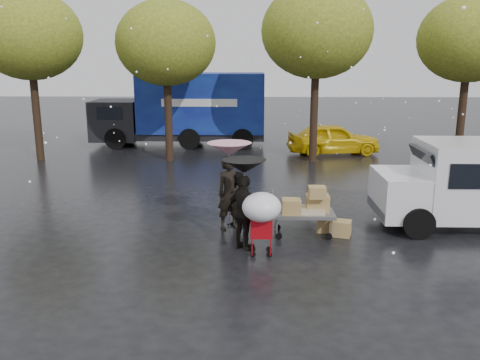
{
  "coord_description": "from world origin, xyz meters",
  "views": [
    {
      "loc": [
        -0.03,
        -10.92,
        4.27
      ],
      "look_at": [
        -0.32,
        1.0,
        1.36
      ],
      "focal_mm": 38.0,
      "sensor_mm": 36.0,
      "label": 1
    }
  ],
  "objects_px": {
    "vendor_cart": "(307,207)",
    "yellow_taxi": "(333,139)",
    "person_pink": "(230,193)",
    "blue_truck": "(185,110)",
    "person_black": "(244,213)",
    "shopping_cart": "(262,211)"
  },
  "relations": [
    {
      "from": "person_pink",
      "to": "yellow_taxi",
      "type": "relative_size",
      "value": 0.46
    },
    {
      "from": "person_black",
      "to": "yellow_taxi",
      "type": "relative_size",
      "value": 0.42
    },
    {
      "from": "person_black",
      "to": "shopping_cart",
      "type": "height_order",
      "value": "person_black"
    },
    {
      "from": "person_black",
      "to": "shopping_cart",
      "type": "distance_m",
      "value": 0.64
    },
    {
      "from": "vendor_cart",
      "to": "yellow_taxi",
      "type": "relative_size",
      "value": 0.37
    },
    {
      "from": "shopping_cart",
      "to": "blue_truck",
      "type": "height_order",
      "value": "blue_truck"
    },
    {
      "from": "vendor_cart",
      "to": "yellow_taxi",
      "type": "xyz_separation_m",
      "value": [
        2.31,
        10.77,
        -0.03
      ]
    },
    {
      "from": "person_pink",
      "to": "vendor_cart",
      "type": "height_order",
      "value": "person_pink"
    },
    {
      "from": "shopping_cart",
      "to": "yellow_taxi",
      "type": "xyz_separation_m",
      "value": [
        3.43,
        12.2,
        -0.37
      ]
    },
    {
      "from": "vendor_cart",
      "to": "yellow_taxi",
      "type": "bearing_deg",
      "value": 77.91
    },
    {
      "from": "vendor_cart",
      "to": "shopping_cart",
      "type": "xyz_separation_m",
      "value": [
        -1.12,
        -1.43,
        0.34
      ]
    },
    {
      "from": "yellow_taxi",
      "to": "shopping_cart",
      "type": "bearing_deg",
      "value": 157.3
    },
    {
      "from": "shopping_cart",
      "to": "blue_truck",
      "type": "xyz_separation_m",
      "value": [
        -3.49,
        14.31,
        0.69
      ]
    },
    {
      "from": "person_pink",
      "to": "blue_truck",
      "type": "bearing_deg",
      "value": 70.81
    },
    {
      "from": "yellow_taxi",
      "to": "vendor_cart",
      "type": "bearing_deg",
      "value": 160.92
    },
    {
      "from": "shopping_cart",
      "to": "person_black",
      "type": "bearing_deg",
      "value": 128.9
    },
    {
      "from": "person_pink",
      "to": "shopping_cart",
      "type": "relative_size",
      "value": 1.28
    },
    {
      "from": "person_black",
      "to": "shopping_cart",
      "type": "bearing_deg",
      "value": 171.83
    },
    {
      "from": "person_black",
      "to": "blue_truck",
      "type": "relative_size",
      "value": 0.21
    },
    {
      "from": "person_pink",
      "to": "yellow_taxi",
      "type": "xyz_separation_m",
      "value": [
        4.2,
        10.31,
        -0.24
      ]
    },
    {
      "from": "blue_truck",
      "to": "person_pink",
      "type": "bearing_deg",
      "value": -77.64
    },
    {
      "from": "shopping_cart",
      "to": "yellow_taxi",
      "type": "height_order",
      "value": "shopping_cart"
    }
  ]
}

